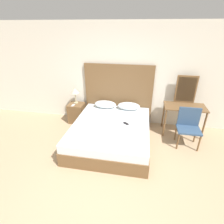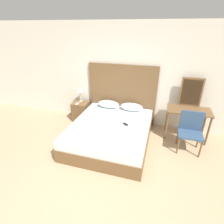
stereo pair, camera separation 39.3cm
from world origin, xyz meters
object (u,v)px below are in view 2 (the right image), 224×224
(bed, at_px, (111,133))
(phone_on_bed, at_px, (125,124))
(nightstand, at_px, (81,111))
(vanity_desk, at_px, (188,114))
(phone_on_nightstand, at_px, (77,104))
(table_lamp, at_px, (80,90))
(chair, at_px, (191,129))

(bed, height_order, phone_on_bed, phone_on_bed)
(nightstand, bearing_deg, vanity_desk, -1.63)
(nightstand, bearing_deg, phone_on_nightstand, -113.90)
(nightstand, height_order, table_lamp, table_lamp)
(phone_on_bed, distance_m, vanity_desk, 1.55)
(table_lamp, distance_m, vanity_desk, 2.96)
(nightstand, height_order, vanity_desk, vanity_desk)
(nightstand, bearing_deg, phone_on_bed, -26.42)
(phone_on_bed, bearing_deg, nightstand, 153.58)
(nightstand, xyz_separation_m, phone_on_nightstand, (-0.04, -0.10, 0.29))
(table_lamp, distance_m, phone_on_nightstand, 0.40)
(nightstand, relative_size, vanity_desk, 0.56)
(phone_on_bed, bearing_deg, chair, 7.92)
(phone_on_bed, height_order, vanity_desk, vanity_desk)
(phone_on_bed, distance_m, chair, 1.44)
(table_lamp, height_order, chair, table_lamp)
(nightstand, relative_size, chair, 0.62)
(phone_on_bed, bearing_deg, vanity_desk, 25.71)
(nightstand, distance_m, phone_on_nightstand, 0.31)
(chair, bearing_deg, vanity_desk, 94.45)
(bed, height_order, vanity_desk, vanity_desk)
(phone_on_bed, height_order, phone_on_nightstand, phone_on_nightstand)
(table_lamp, relative_size, chair, 0.49)
(bed, xyz_separation_m, phone_on_nightstand, (-1.22, 0.71, 0.32))
(bed, xyz_separation_m, chair, (1.77, 0.25, 0.27))
(bed, bearing_deg, vanity_desk, 22.73)
(phone_on_bed, xyz_separation_m, chair, (1.43, 0.20, 0.01))
(phone_on_bed, distance_m, phone_on_nightstand, 1.69)
(phone_on_nightstand, bearing_deg, vanity_desk, 0.34)
(chair, bearing_deg, phone_on_nightstand, 171.36)
(phone_on_nightstand, bearing_deg, chair, -8.64)
(phone_on_bed, height_order, table_lamp, table_lamp)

